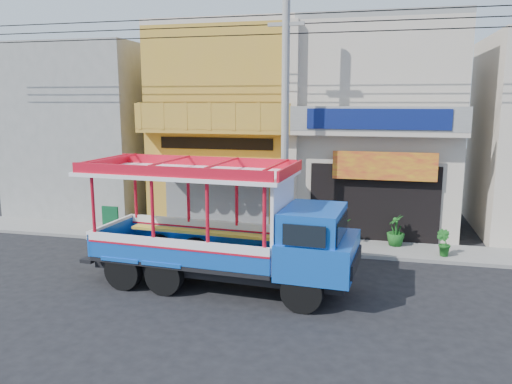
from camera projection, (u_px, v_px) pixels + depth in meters
ground at (298, 286)px, 14.08m from camera, size 90.00×90.00×0.00m
sidewalk at (315, 245)px, 17.90m from camera, size 30.00×2.00×0.12m
shophouse_left at (237, 125)px, 21.88m from camera, size 6.00×7.50×8.24m
shophouse_right at (377, 127)px, 20.50m from camera, size 6.00×6.75×8.24m
party_pilaster at (293, 133)px, 18.23m from camera, size 0.35×0.30×8.00m
filler_building_left at (95, 130)px, 23.58m from camera, size 6.00×6.00×7.60m
utility_pole at (290, 105)px, 16.53m from camera, size 28.00×0.26×9.00m
songthaew_truck at (239, 230)px, 13.60m from camera, size 7.72×2.98×3.53m
green_sign at (111, 222)px, 19.25m from camera, size 0.68×0.34×1.05m
potted_plant_a at (338, 231)px, 17.76m from camera, size 1.01×1.05×0.91m
potted_plant_b at (443, 243)px, 16.40m from camera, size 0.61×0.61×0.87m
potted_plant_c at (396, 230)px, 17.55m from camera, size 0.62×0.62×1.10m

